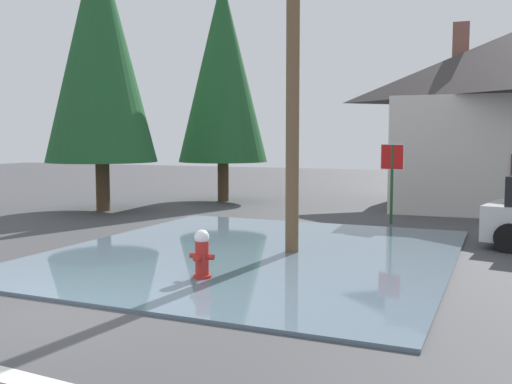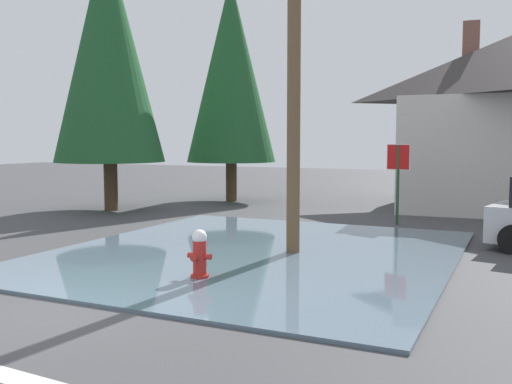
% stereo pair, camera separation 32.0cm
% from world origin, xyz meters
% --- Properties ---
extents(ground_plane, '(80.00, 80.00, 0.10)m').
position_xyz_m(ground_plane, '(0.00, 0.00, -0.05)').
color(ground_plane, '#424244').
extents(flood_puddle, '(8.09, 9.16, 0.06)m').
position_xyz_m(flood_puddle, '(1.06, 4.97, 0.03)').
color(flood_puddle, slate).
rests_on(flood_puddle, ground).
extents(fire_hydrant, '(0.45, 0.39, 0.89)m').
position_xyz_m(fire_hydrant, '(1.17, 2.43, 0.44)').
color(fire_hydrant, '#AD231E').
rests_on(fire_hydrant, ground).
extents(utility_pole, '(1.60, 0.28, 7.97)m').
position_xyz_m(utility_pole, '(1.82, 5.19, 4.16)').
color(utility_pole, brown).
rests_on(utility_pole, ground).
extents(stop_sign_far, '(0.70, 0.25, 2.30)m').
position_xyz_m(stop_sign_far, '(2.95, 10.51, 1.64)').
color(stop_sign_far, '#1E4C28').
rests_on(stop_sign_far, ground).
extents(pine_tree_tall_left, '(3.46, 3.46, 8.66)m').
position_xyz_m(pine_tree_tall_left, '(-4.25, 14.11, 5.10)').
color(pine_tree_tall_left, '#4C3823').
rests_on(pine_tree_tall_left, ground).
extents(pine_tree_mid_left, '(3.71, 3.71, 9.29)m').
position_xyz_m(pine_tree_mid_left, '(-6.66, 9.75, 5.46)').
color(pine_tree_mid_left, '#4C3823').
rests_on(pine_tree_mid_left, ground).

